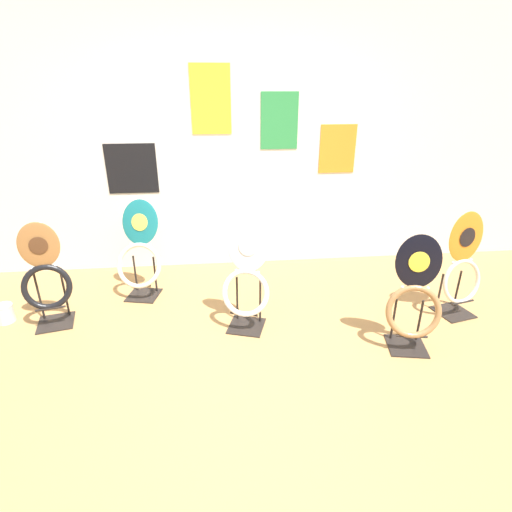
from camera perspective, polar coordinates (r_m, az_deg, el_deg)
ground_plane at (r=2.68m, az=0.26°, el=-20.35°), size 14.00×14.00×0.00m
wall_back at (r=4.15m, az=-3.13°, el=15.84°), size 8.00×0.07×2.60m
toilet_seat_display_orange_sun at (r=3.76m, az=27.38°, el=-1.63°), size 0.40×0.34×0.91m
toilet_seat_display_jazz_black at (r=3.14m, az=21.64°, el=-6.17°), size 0.42×0.33×0.89m
toilet_seat_display_teal_sax at (r=3.79m, az=-16.27°, el=0.04°), size 0.46×0.39×0.90m
toilet_seat_display_woodgrain at (r=3.60m, az=-27.85°, el=-2.86°), size 0.40×0.33×0.88m
toilet_seat_display_white_plain at (r=3.16m, az=-1.38°, el=-3.60°), size 0.42×0.36×0.88m
paint_can at (r=3.98m, az=-32.29°, el=-6.86°), size 0.15×0.15×0.16m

